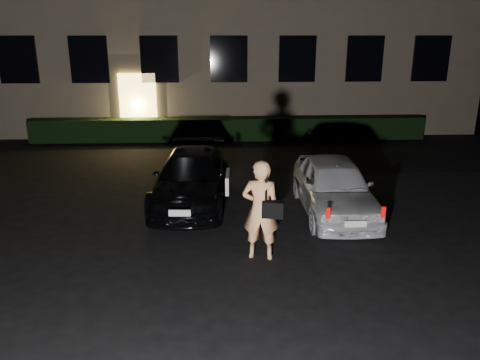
{
  "coord_description": "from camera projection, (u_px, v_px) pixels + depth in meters",
  "views": [
    {
      "loc": [
        -0.51,
        -7.23,
        3.95
      ],
      "look_at": [
        -0.04,
        2.0,
        1.04
      ],
      "focal_mm": 35.0,
      "sensor_mm": 36.0,
      "label": 1
    }
  ],
  "objects": [
    {
      "name": "ground",
      "position": [
        248.0,
        272.0,
        8.1
      ],
      "size": [
        80.0,
        80.0,
        0.0
      ],
      "primitive_type": "plane",
      "color": "black",
      "rests_on": "ground"
    },
    {
      "name": "sedan",
      "position": [
        192.0,
        177.0,
        11.33
      ],
      "size": [
        1.95,
        4.3,
        1.2
      ],
      "rotation": [
        0.0,
        0.0,
        -0.06
      ],
      "color": "black",
      "rests_on": "ground"
    },
    {
      "name": "hatch",
      "position": [
        334.0,
        186.0,
        10.59
      ],
      "size": [
        1.55,
        3.76,
        1.27
      ],
      "rotation": [
        0.0,
        0.0,
        -0.01
      ],
      "color": "silver",
      "rests_on": "ground"
    },
    {
      "name": "hedge",
      "position": [
        230.0,
        129.0,
        17.97
      ],
      "size": [
        15.0,
        0.7,
        0.85
      ],
      "primitive_type": "cube",
      "color": "black",
      "rests_on": "ground"
    },
    {
      "name": "man",
      "position": [
        261.0,
        210.0,
        8.35
      ],
      "size": [
        0.78,
        0.57,
        1.86
      ],
      "rotation": [
        0.0,
        0.0,
        2.94
      ],
      "color": "#FFB06F",
      "rests_on": "ground"
    }
  ]
}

